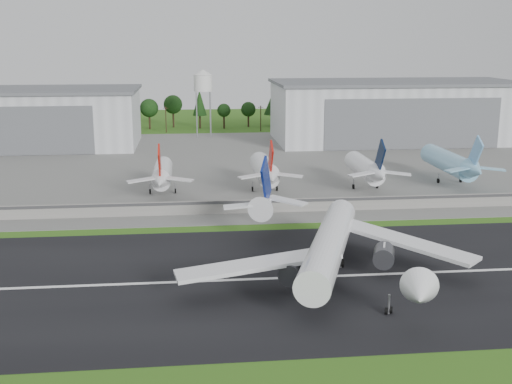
{
  "coord_description": "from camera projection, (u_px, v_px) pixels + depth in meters",
  "views": [
    {
      "loc": [
        -11.7,
        -97.72,
        42.03
      ],
      "look_at": [
        2.87,
        40.0,
        9.0
      ],
      "focal_mm": 45.0,
      "sensor_mm": 36.0,
      "label": 1
    }
  ],
  "objects": [
    {
      "name": "treeline",
      "position": [
        213.0,
        128.0,
        313.45
      ],
      "size": [
        320.0,
        16.0,
        22.0
      ],
      "primitive_type": null,
      "color": "black",
      "rests_on": "ground"
    },
    {
      "name": "runway",
      "position": [
        258.0,
        279.0,
        115.14
      ],
      "size": [
        320.0,
        60.0,
        0.1
      ],
      "primitive_type": "cube",
      "color": "black",
      "rests_on": "ground"
    },
    {
      "name": "blast_fence",
      "position": [
        238.0,
        207.0,
        158.25
      ],
      "size": [
        240.0,
        0.61,
        3.5
      ],
      "color": "gray",
      "rests_on": "ground"
    },
    {
      "name": "apron",
      "position": [
        223.0,
        164.0,
        221.54
      ],
      "size": [
        320.0,
        150.0,
        0.1
      ],
      "primitive_type": "cube",
      "color": "slate",
      "rests_on": "ground"
    },
    {
      "name": "parked_jet_red_b",
      "position": [
        265.0,
        171.0,
        179.05
      ],
      "size": [
        7.36,
        31.29,
        16.8
      ],
      "color": "silver",
      "rests_on": "ground"
    },
    {
      "name": "parked_jet_skyblue",
      "position": [
        453.0,
        163.0,
        189.67
      ],
      "size": [
        7.36,
        37.29,
        16.92
      ],
      "color": "#84C2E4",
      "rests_on": "ground"
    },
    {
      "name": "main_airliner",
      "position": [
        330.0,
        252.0,
        114.95
      ],
      "size": [
        54.15,
        57.61,
        18.17
      ],
      "rotation": [
        0.0,
        0.0,
        2.81
      ],
      "color": "white",
      "rests_on": "runway"
    },
    {
      "name": "ground",
      "position": [
        264.0,
        302.0,
        105.48
      ],
      "size": [
        600.0,
        600.0,
        0.0
      ],
      "primitive_type": "plane",
      "color": "#285C15",
      "rests_on": "ground"
    },
    {
      "name": "water_tower",
      "position": [
        203.0,
        81.0,
        278.22
      ],
      "size": [
        8.4,
        8.4,
        29.4
      ],
      "color": "#99999E",
      "rests_on": "ground"
    },
    {
      "name": "hangar_west",
      "position": [
        15.0,
        118.0,
        254.12
      ],
      "size": [
        97.0,
        44.0,
        23.2
      ],
      "color": "silver",
      "rests_on": "ground"
    },
    {
      "name": "hangar_east",
      "position": [
        395.0,
        111.0,
        269.75
      ],
      "size": [
        102.0,
        47.0,
        25.2
      ],
      "color": "silver",
      "rests_on": "ground"
    },
    {
      "name": "parked_jet_navy",
      "position": [
        367.0,
        169.0,
        182.05
      ],
      "size": [
        7.36,
        31.29,
        16.68
      ],
      "color": "white",
      "rests_on": "ground"
    },
    {
      "name": "runway_centerline",
      "position": [
        258.0,
        279.0,
        115.12
      ],
      "size": [
        220.0,
        1.0,
        0.02
      ],
      "primitive_type": "cube",
      "color": "white",
      "rests_on": "runway"
    },
    {
      "name": "parked_jet_red_a",
      "position": [
        162.0,
        174.0,
        176.14
      ],
      "size": [
        7.36,
        31.29,
        16.37
      ],
      "color": "white",
      "rests_on": "ground"
    },
    {
      "name": "utility_poles",
      "position": [
        214.0,
        132.0,
        298.94
      ],
      "size": [
        230.0,
        3.0,
        12.0
      ],
      "primitive_type": null,
      "color": "black",
      "rests_on": "ground"
    }
  ]
}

